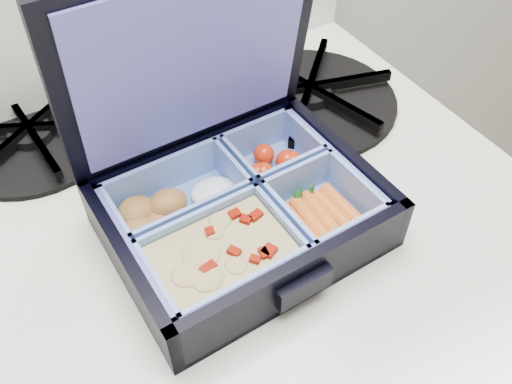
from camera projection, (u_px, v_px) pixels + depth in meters
bento_box at (242, 213)px, 0.47m from camera, size 0.23×0.18×0.05m
burner_grate at (309, 92)px, 0.60m from camera, size 0.24×0.24×0.03m
burner_grate_rear at (31, 134)px, 0.56m from camera, size 0.23×0.23×0.02m
fork at (268, 119)px, 0.59m from camera, size 0.06×0.18×0.01m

